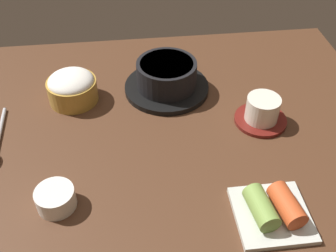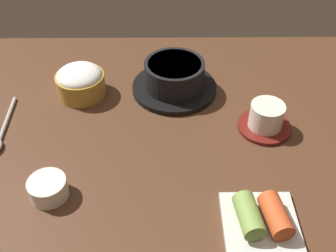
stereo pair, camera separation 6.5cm
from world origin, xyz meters
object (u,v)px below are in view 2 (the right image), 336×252
rice_bowl (80,81)px  kimchi_plate (261,219)px  side_bowl_near (48,188)px  stone_pot (174,78)px  tea_cup_with_saucer (266,118)px

rice_bowl → kimchi_plate: bearing=-46.2°
rice_bowl → side_bowl_near: 29.36cm
stone_pot → tea_cup_with_saucer: (18.43, -13.44, -0.68)cm
kimchi_plate → side_bowl_near: bearing=169.5°
tea_cup_with_saucer → kimchi_plate: tea_cup_with_saucer is taller
rice_bowl → stone_pot: bearing=3.6°
stone_pot → kimchi_plate: 39.56cm
rice_bowl → side_bowl_near: size_ratio=1.62×
tea_cup_with_saucer → kimchi_plate: (-5.12, -23.79, -0.87)cm
side_bowl_near → kimchi_plate: bearing=-10.5°
kimchi_plate → side_bowl_near: (-35.78, 6.60, 0.12)cm
rice_bowl → tea_cup_with_saucer: 41.40cm
stone_pot → side_bowl_near: 38.01cm
stone_pot → rice_bowl: size_ratio=1.78×
tea_cup_with_saucer → side_bowl_near: 44.37cm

